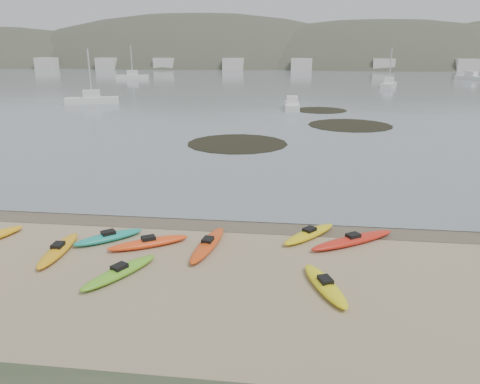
# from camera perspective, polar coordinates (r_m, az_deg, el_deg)

# --- Properties ---
(ground) EXTENTS (600.00, 600.00, 0.00)m
(ground) POSITION_cam_1_polar(r_m,az_deg,el_deg) (22.42, -0.00, -3.66)
(ground) COLOR tan
(ground) RESTS_ON ground
(wet_sand) EXTENTS (60.00, 60.00, 0.00)m
(wet_sand) POSITION_cam_1_polar(r_m,az_deg,el_deg) (22.14, -0.10, -3.93)
(wet_sand) COLOR brown
(wet_sand) RESTS_ON ground
(water) EXTENTS (1200.00, 1200.00, 0.00)m
(water) POSITION_cam_1_polar(r_m,az_deg,el_deg) (320.87, 6.92, 15.83)
(water) COLOR slate
(water) RESTS_ON ground
(kayaks) EXTENTS (24.41, 8.94, 0.34)m
(kayaks) POSITION_cam_1_polar(r_m,az_deg,el_deg) (19.09, -5.07, -7.07)
(kayaks) COLOR red
(kayaks) RESTS_ON ground
(kelp_mats) EXTENTS (19.27, 30.53, 0.04)m
(kelp_mats) POSITION_cam_1_polar(r_m,az_deg,el_deg) (49.46, 8.09, 7.88)
(kelp_mats) COLOR black
(kelp_mats) RESTS_ON water
(moored_boats) EXTENTS (91.39, 69.02, 1.13)m
(moored_boats) POSITION_cam_1_polar(r_m,az_deg,el_deg) (98.42, 5.13, 12.94)
(moored_boats) COLOR silver
(moored_boats) RESTS_ON ground
(far_hills) EXTENTS (550.00, 135.00, 80.00)m
(far_hills) POSITION_cam_1_polar(r_m,az_deg,el_deg) (219.17, 17.03, 10.37)
(far_hills) COLOR #384235
(far_hills) RESTS_ON ground
(far_town) EXTENTS (199.00, 5.00, 4.00)m
(far_town) POSITION_cam_1_polar(r_m,az_deg,el_deg) (165.90, 8.60, 15.11)
(far_town) COLOR beige
(far_town) RESTS_ON ground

